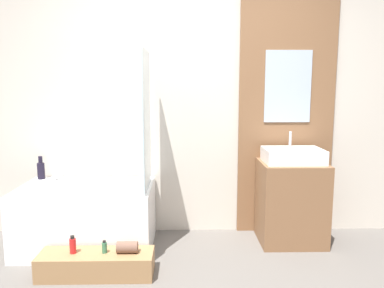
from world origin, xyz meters
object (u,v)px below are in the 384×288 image
vase_tall_dark (41,170)px  bottle_soap_primary (73,245)px  bathtub (87,217)px  sink (293,155)px  vase_round_light (57,174)px  bottle_soap_secondary (104,247)px  wooden_step_bench (97,264)px

vase_tall_dark → bottle_soap_primary: bearing=-57.3°
bathtub → sink: sink is taller
bottle_soap_primary → vase_tall_dark: bearing=122.7°
sink → vase_round_light: 2.25m
bottle_soap_secondary → wooden_step_bench: bearing=180.0°
bathtub → bottle_soap_primary: 0.54m
vase_tall_dark → wooden_step_bench: bearing=-49.4°
bottle_soap_primary → bottle_soap_secondary: size_ratio=1.40×
bathtub → vase_round_light: (-0.35, 0.28, 0.33)m
vase_tall_dark → bottle_soap_primary: vase_tall_dark is taller
bathtub → vase_tall_dark: bearing=150.4°
sink → vase_tall_dark: sink is taller
vase_round_light → bottle_soap_secondary: bearing=-53.0°
bathtub → bottle_soap_primary: bathtub is taller
wooden_step_bench → bottle_soap_primary: bearing=180.0°
wooden_step_bench → bottle_soap_primary: size_ratio=6.21×
wooden_step_bench → bathtub: bearing=110.4°
bathtub → wooden_step_bench: 0.60m
vase_tall_dark → bottle_soap_secondary: size_ratio=2.21×
bathtub → bottle_soap_primary: bearing=-87.5°
wooden_step_bench → vase_tall_dark: size_ratio=3.96×
vase_tall_dark → bottle_soap_primary: (0.53, -0.82, -0.41)m
sink → wooden_step_bench: bearing=-159.4°
bathtub → wooden_step_bench: bearing=-69.6°
bathtub → sink: 1.96m
wooden_step_bench → vase_round_light: 1.11m
bathtub → wooden_step_bench: size_ratio=1.34×
wooden_step_bench → sink: bearing=20.6°
bathtub → vase_tall_dark: (-0.50, 0.29, 0.37)m
vase_tall_dark → sink: bearing=-4.5°
vase_tall_dark → vase_round_light: size_ratio=2.44×
vase_tall_dark → bottle_soap_primary: 1.06m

